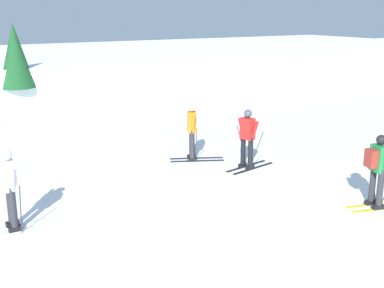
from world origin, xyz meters
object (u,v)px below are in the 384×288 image
object	(u,v)px
skier_red	(247,137)
skier_orange	(192,130)
skier_green	(377,168)
skier_white	(10,187)
conifer_far_left	(15,56)

from	to	relation	value
skier_red	skier_orange	xyz separation A→B (m)	(-0.91, 1.49, -0.00)
skier_green	skier_red	size ratio (longest dim) A/B	1.00
skier_red	skier_orange	size ratio (longest dim) A/B	1.00
skier_green	skier_red	bearing A→B (deg)	101.84
skier_green	skier_white	distance (m)	7.88
skier_orange	skier_green	bearing A→B (deg)	-72.07
skier_green	conifer_far_left	size ratio (longest dim) A/B	0.45
skier_red	skier_white	world-z (taller)	same
skier_green	skier_orange	xyz separation A→B (m)	(-1.70, 5.25, -0.04)
skier_orange	conifer_far_left	xyz separation A→B (m)	(-2.56, 11.75, 1.40)
skier_white	skier_green	bearing A→B (deg)	-22.36
skier_green	skier_red	xyz separation A→B (m)	(-0.79, 3.75, -0.04)
skier_white	skier_orange	size ratio (longest dim) A/B	1.00
skier_green	skier_red	distance (m)	3.83
skier_white	skier_orange	xyz separation A→B (m)	(5.59, 2.25, -0.00)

